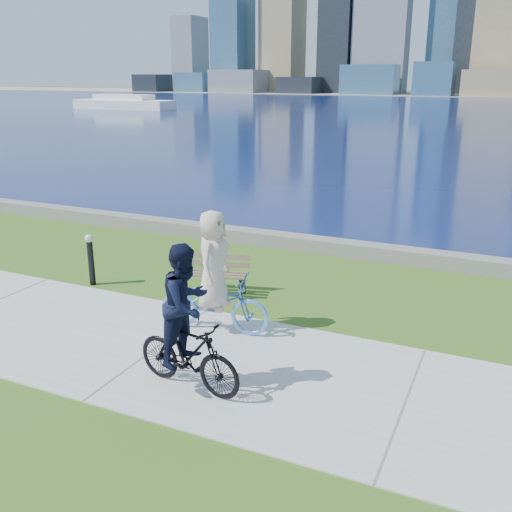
{
  "coord_description": "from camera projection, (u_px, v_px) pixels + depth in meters",
  "views": [
    {
      "loc": [
        4.97,
        -6.94,
        4.27
      ],
      "look_at": [
        0.85,
        2.08,
        1.1
      ],
      "focal_mm": 40.0,
      "sensor_mm": 36.0,
      "label": 1
    }
  ],
  "objects": [
    {
      "name": "seawall",
      "position": [
        293.0,
        242.0,
        14.6
      ],
      "size": [
        90.0,
        0.5,
        0.35
      ],
      "primitive_type": "cube",
      "color": "slate",
      "rests_on": "ground"
    },
    {
      "name": "park_bench",
      "position": [
        211.0,
        270.0,
        11.54
      ],
      "size": [
        1.59,
        0.87,
        0.78
      ],
      "rotation": [
        0.0,
        0.0,
        0.24
      ],
      "color": "black",
      "rests_on": "ground"
    },
    {
      "name": "far_shore",
      "position": [
        501.0,
        95.0,
        121.87
      ],
      "size": [
        320.0,
        30.0,
        0.12
      ],
      "primitive_type": "cube",
      "color": "gray",
      "rests_on": "ground"
    },
    {
      "name": "bollard_lamp",
      "position": [
        91.0,
        256.0,
        11.94
      ],
      "size": [
        0.18,
        0.18,
        1.11
      ],
      "color": "black",
      "rests_on": "ground"
    },
    {
      "name": "ferry_near",
      "position": [
        124.0,
        103.0,
        72.94
      ],
      "size": [
        13.37,
        3.82,
        1.81
      ],
      "color": "white",
      "rests_on": "ground"
    },
    {
      "name": "cyclist_man",
      "position": [
        187.0,
        330.0,
        7.82
      ],
      "size": [
        0.74,
        1.78,
        2.13
      ],
      "rotation": [
        0.0,
        0.0,
        1.44
      ],
      "color": "black",
      "rests_on": "ground"
    },
    {
      "name": "ground",
      "position": [
        156.0,
        349.0,
        9.28
      ],
      "size": [
        320.0,
        320.0,
        0.0
      ],
      "primitive_type": "plane",
      "color": "#335717",
      "rests_on": "ground"
    },
    {
      "name": "cyclist_woman",
      "position": [
        214.0,
        287.0,
        9.68
      ],
      "size": [
        0.94,
        2.03,
        2.13
      ],
      "rotation": [
        0.0,
        0.0,
        1.71
      ],
      "color": "#619EEC",
      "rests_on": "ground"
    },
    {
      "name": "bay_water",
      "position": [
        481.0,
        110.0,
        71.65
      ],
      "size": [
        320.0,
        131.0,
        0.01
      ],
      "primitive_type": "cube",
      "color": "#0B1749",
      "rests_on": "ground"
    },
    {
      "name": "concrete_path",
      "position": [
        156.0,
        348.0,
        9.28
      ],
      "size": [
        80.0,
        3.5,
        0.02
      ],
      "primitive_type": "cube",
      "color": "#AEAFA9",
      "rests_on": "ground"
    }
  ]
}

